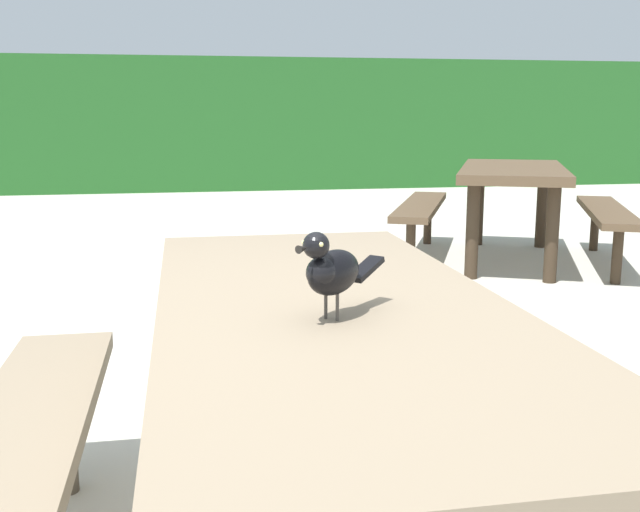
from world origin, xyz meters
name	(u,v)px	position (x,y,z in m)	size (l,w,h in m)	color
hedge_wall	(181,124)	(0.00, 10.34, 0.97)	(28.00, 1.61, 1.94)	#235B23
picnic_table_foreground	(331,377)	(0.31, 0.09, 0.56)	(1.69, 1.80, 0.74)	#84725B
bird_grackle	(331,270)	(0.27, -0.08, 0.84)	(0.22, 0.22, 0.18)	black
picnic_table_mid_left	(512,190)	(2.49, 3.87, 0.56)	(2.23, 2.25, 0.74)	brown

